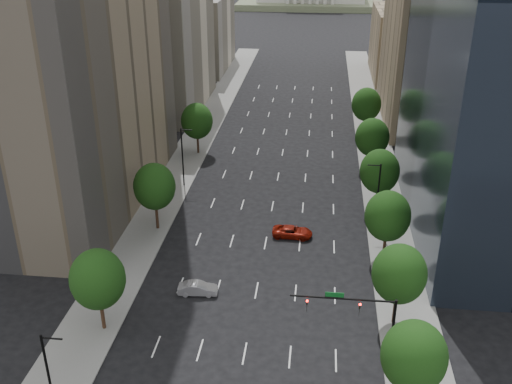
% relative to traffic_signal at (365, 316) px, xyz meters
% --- Properties ---
extents(sidewalk_left, '(6.00, 200.00, 0.15)m').
position_rel_traffic_signal_xyz_m(sidewalk_left, '(-26.03, 30.00, -5.10)').
color(sidewalk_left, slate).
rests_on(sidewalk_left, ground).
extents(sidewalk_right, '(6.00, 200.00, 0.15)m').
position_rel_traffic_signal_xyz_m(sidewalk_right, '(4.97, 30.00, -5.10)').
color(sidewalk_right, slate).
rests_on(sidewalk_right, ground).
extents(midrise_cream_left, '(14.00, 30.00, 35.00)m').
position_rel_traffic_signal_xyz_m(midrise_cream_left, '(-35.53, 73.00, 12.33)').
color(midrise_cream_left, beige).
rests_on(midrise_cream_left, ground).
extents(filler_left, '(14.00, 26.00, 18.00)m').
position_rel_traffic_signal_xyz_m(filler_left, '(-35.53, 106.00, 3.83)').
color(filler_left, beige).
rests_on(filler_left, ground).
extents(parking_tan_right, '(14.00, 30.00, 30.00)m').
position_rel_traffic_signal_xyz_m(parking_tan_right, '(14.47, 70.00, 9.83)').
color(parking_tan_right, '#8C7759').
rests_on(parking_tan_right, ground).
extents(filler_right, '(14.00, 26.00, 16.00)m').
position_rel_traffic_signal_xyz_m(filler_right, '(14.47, 103.00, 2.83)').
color(filler_right, '#8C7759').
rests_on(filler_right, ground).
extents(tree_right_0, '(5.20, 5.20, 8.39)m').
position_rel_traffic_signal_xyz_m(tree_right_0, '(3.47, -5.00, 0.22)').
color(tree_right_0, '#382316').
rests_on(tree_right_0, ground).
extents(tree_right_1, '(5.20, 5.20, 8.75)m').
position_rel_traffic_signal_xyz_m(tree_right_1, '(3.47, 6.00, 0.58)').
color(tree_right_1, '#382316').
rests_on(tree_right_1, ground).
extents(tree_right_2, '(5.20, 5.20, 8.61)m').
position_rel_traffic_signal_xyz_m(tree_right_2, '(3.47, 18.00, 0.43)').
color(tree_right_2, '#382316').
rests_on(tree_right_2, ground).
extents(tree_right_3, '(5.20, 5.20, 8.89)m').
position_rel_traffic_signal_xyz_m(tree_right_3, '(3.47, 30.00, 0.72)').
color(tree_right_3, '#382316').
rests_on(tree_right_3, ground).
extents(tree_right_4, '(5.20, 5.20, 8.46)m').
position_rel_traffic_signal_xyz_m(tree_right_4, '(3.47, 44.00, 0.29)').
color(tree_right_4, '#382316').
rests_on(tree_right_4, ground).
extents(tree_right_5, '(5.20, 5.20, 8.75)m').
position_rel_traffic_signal_xyz_m(tree_right_5, '(3.47, 60.00, 0.58)').
color(tree_right_5, '#382316').
rests_on(tree_right_5, ground).
extents(tree_left_0, '(5.20, 5.20, 8.75)m').
position_rel_traffic_signal_xyz_m(tree_left_0, '(-24.53, 2.00, 0.58)').
color(tree_left_0, '#382316').
rests_on(tree_left_0, ground).
extents(tree_left_1, '(5.20, 5.20, 8.97)m').
position_rel_traffic_signal_xyz_m(tree_left_1, '(-24.53, 22.00, 0.79)').
color(tree_left_1, '#382316').
rests_on(tree_left_1, ground).
extents(tree_left_2, '(5.20, 5.20, 8.68)m').
position_rel_traffic_signal_xyz_m(tree_left_2, '(-24.53, 48.00, 0.50)').
color(tree_left_2, '#382316').
rests_on(tree_left_2, ground).
extents(streetlight_rn, '(1.70, 0.20, 9.00)m').
position_rel_traffic_signal_xyz_m(streetlight_rn, '(2.91, 25.00, -0.33)').
color(streetlight_rn, black).
rests_on(streetlight_rn, ground).
extents(streetlight_ls, '(1.70, 0.20, 9.00)m').
position_rel_traffic_signal_xyz_m(streetlight_ls, '(-23.96, -10.00, -0.33)').
color(streetlight_ls, black).
rests_on(streetlight_ls, ground).
extents(streetlight_ln, '(1.70, 0.20, 9.00)m').
position_rel_traffic_signal_xyz_m(streetlight_ln, '(-23.96, 35.00, -0.33)').
color(streetlight_ln, black).
rests_on(streetlight_ln, ground).
extents(traffic_signal, '(9.12, 0.40, 7.38)m').
position_rel_traffic_signal_xyz_m(traffic_signal, '(0.00, 0.00, 0.00)').
color(traffic_signal, black).
rests_on(traffic_signal, ground).
extents(car_silver, '(4.29, 1.80, 1.38)m').
position_rel_traffic_signal_xyz_m(car_silver, '(-16.62, 8.67, -4.48)').
color(car_silver, '#9C9CA1').
rests_on(car_silver, ground).
extents(car_red_far, '(5.05, 2.49, 1.38)m').
position_rel_traffic_signal_xyz_m(car_red_far, '(-7.37, 21.92, -4.48)').
color(car_red_far, maroon).
rests_on(car_red_far, ground).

